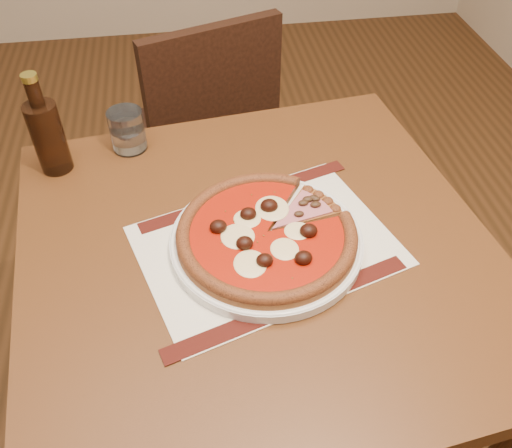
{
  "coord_description": "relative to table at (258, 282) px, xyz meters",
  "views": [
    {
      "loc": [
        0.75,
        -0.11,
        1.42
      ],
      "look_at": [
        0.85,
        0.54,
        0.78
      ],
      "focal_mm": 38.0,
      "sensor_mm": 36.0,
      "label": 1
    }
  ],
  "objects": [
    {
      "name": "table",
      "position": [
        0.0,
        0.0,
        0.0
      ],
      "size": [
        0.89,
        0.89,
        0.75
      ],
      "rotation": [
        0.0,
        0.0,
        0.12
      ],
      "color": "#5B2F15",
      "rests_on": "ground"
    },
    {
      "name": "ham_slice",
      "position": [
        0.09,
        0.05,
        0.13
      ],
      "size": [
        0.13,
        0.11,
        0.02
      ],
      "rotation": [
        0.0,
        0.0,
        0.56
      ],
      "color": "brown",
      "rests_on": "plate"
    },
    {
      "name": "chair_far",
      "position": [
        -0.05,
        0.77,
        -0.17
      ],
      "size": [
        0.5,
        0.5,
        0.83
      ],
      "rotation": [
        0.0,
        0.0,
        3.48
      ],
      "color": "black",
      "rests_on": "ground"
    },
    {
      "name": "bottle",
      "position": [
        -0.36,
        0.27,
        0.18
      ],
      "size": [
        0.06,
        0.06,
        0.21
      ],
      "color": "black",
      "rests_on": "table"
    },
    {
      "name": "water_glass",
      "position": [
        -0.22,
        0.31,
        0.14
      ],
      "size": [
        0.08,
        0.08,
        0.09
      ],
      "primitive_type": "cylinder",
      "rotation": [
        0.0,
        0.0,
        0.17
      ],
      "color": "white",
      "rests_on": "table"
    },
    {
      "name": "plate",
      "position": [
        0.01,
        -0.01,
        0.11
      ],
      "size": [
        0.33,
        0.33,
        0.02
      ],
      "primitive_type": "cylinder",
      "color": "white",
      "rests_on": "placemat"
    },
    {
      "name": "placemat",
      "position": [
        0.01,
        -0.01,
        0.1
      ],
      "size": [
        0.49,
        0.41,
        0.0
      ],
      "primitive_type": "cube",
      "rotation": [
        0.0,
        0.0,
        0.3
      ],
      "color": "white",
      "rests_on": "table"
    },
    {
      "name": "pizza",
      "position": [
        0.01,
        -0.01,
        0.13
      ],
      "size": [
        0.3,
        0.3,
        0.04
      ],
      "color": "brown",
      "rests_on": "plate"
    }
  ]
}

